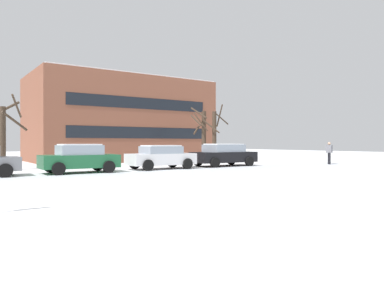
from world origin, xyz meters
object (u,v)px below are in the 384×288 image
Objects in this scene: parked_car_black at (224,155)px; pedestrian_crossing at (329,151)px; parked_car_white at (161,157)px; parked_car_green at (80,158)px.

pedestrian_crossing is at bearing -19.61° from parked_car_black.
parked_car_black reaches higher than parked_car_white.
parked_car_green is 17.68m from pedestrian_crossing.
pedestrian_crossing reaches higher than parked_car_white.
parked_car_green is 0.89× the size of parked_car_black.
pedestrian_crossing is at bearing -8.76° from parked_car_green.
pedestrian_crossing is (17.47, -2.69, 0.18)m from parked_car_green.
parked_car_white is 4.89m from parked_car_black.
parked_car_white is at bearing -179.24° from parked_car_black.
pedestrian_crossing reaches higher than parked_car_green.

